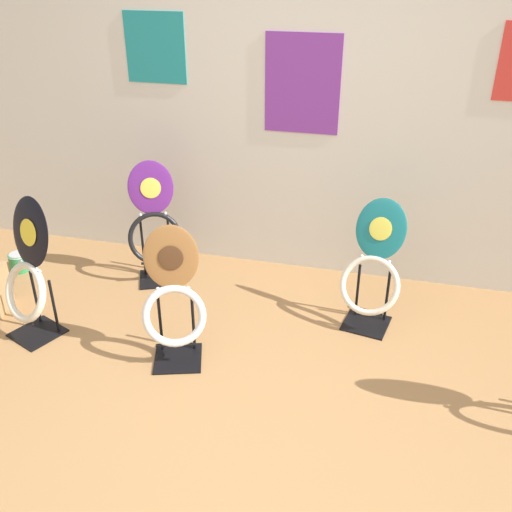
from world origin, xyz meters
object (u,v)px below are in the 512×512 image
object	(u,v)px
toilet_seat_display_woodgrain	(174,305)
paint_can	(19,261)
toilet_seat_display_teal_sax	(373,272)
toilet_seat_display_jazz_black	(28,276)
toilet_seat_display_purple_note	(154,228)

from	to	relation	value
toilet_seat_display_woodgrain	paint_can	size ratio (longest dim) A/B	5.49
toilet_seat_display_teal_sax	toilet_seat_display_jazz_black	xyz separation A→B (m)	(-2.03, -0.65, 0.04)
toilet_seat_display_jazz_black	paint_can	world-z (taller)	toilet_seat_display_jazz_black
toilet_seat_display_woodgrain	toilet_seat_display_jazz_black	bearing A→B (deg)	178.11
toilet_seat_display_teal_sax	toilet_seat_display_purple_note	size ratio (longest dim) A/B	0.91
toilet_seat_display_purple_note	paint_can	size ratio (longest dim) A/B	5.79
paint_can	toilet_seat_display_woodgrain	bearing A→B (deg)	-24.46
toilet_seat_display_teal_sax	toilet_seat_display_woodgrain	world-z (taller)	toilet_seat_display_woodgrain
toilet_seat_display_purple_note	toilet_seat_display_woodgrain	size ratio (longest dim) A/B	1.06
toilet_seat_display_woodgrain	paint_can	xyz separation A→B (m)	(-1.57, 0.71, -0.31)
toilet_seat_display_teal_sax	toilet_seat_display_jazz_black	distance (m)	2.13
toilet_seat_display_jazz_black	paint_can	size ratio (longest dim) A/B	5.79
toilet_seat_display_purple_note	toilet_seat_display_woodgrain	distance (m)	0.98
toilet_seat_display_teal_sax	toilet_seat_display_purple_note	bearing A→B (deg)	173.65
paint_can	toilet_seat_display_purple_note	bearing A→B (deg)	7.45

